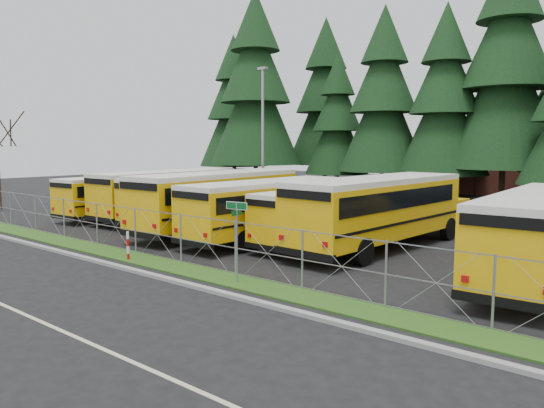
{
  "coord_description": "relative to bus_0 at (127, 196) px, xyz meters",
  "views": [
    {
      "loc": [
        15.07,
        -14.52,
        4.74
      ],
      "look_at": [
        -0.48,
        4.0,
        1.98
      ],
      "focal_mm": 35.0,
      "sensor_mm": 36.0,
      "label": 1
    }
  ],
  "objects": [
    {
      "name": "grass_verge",
      "position": [
        14.21,
        -7.35,
        -1.31
      ],
      "size": [
        50.0,
        1.4,
        0.06
      ],
      "primitive_type": "cube",
      "color": "#264E16",
      "rests_on": "ground"
    },
    {
      "name": "chainlink_fence",
      "position": [
        14.21,
        -6.65,
        -0.34
      ],
      "size": [
        44.0,
        0.1,
        2.0
      ],
      "primitive_type": null,
      "color": "#94979C",
      "rests_on": "ground"
    },
    {
      "name": "striped_bollard",
      "position": [
        11.19,
        -7.73,
        -0.74
      ],
      "size": [
        0.11,
        0.11,
        1.2
      ],
      "primitive_type": "cylinder",
      "color": "#B20C0C",
      "rests_on": "ground"
    },
    {
      "name": "light_standard",
      "position": [
        4.08,
        8.82,
        4.16
      ],
      "size": [
        0.7,
        0.35,
        10.14
      ],
      "color": "#94979C",
      "rests_on": "ground"
    },
    {
      "name": "bus_3",
      "position": [
        9.09,
        -0.17,
        0.28
      ],
      "size": [
        3.5,
        12.45,
        3.23
      ],
      "primitive_type": null,
      "rotation": [
        0.0,
        0.0,
        0.05
      ],
      "color": "#DEAA07",
      "rests_on": "ground"
    },
    {
      "name": "bus_1",
      "position": [
        3.05,
        1.24,
        0.18
      ],
      "size": [
        3.14,
        11.69,
        3.04
      ],
      "primitive_type": null,
      "rotation": [
        0.0,
        0.0,
        0.03
      ],
      "color": "#DEAA07",
      "rests_on": "ground"
    },
    {
      "name": "conifer_11",
      "position": [
        9.65,
        27.84,
        7.21
      ],
      "size": [
        7.73,
        7.73,
        17.1
      ],
      "primitive_type": null,
      "color": "black",
      "rests_on": "ground"
    },
    {
      "name": "bus_6",
      "position": [
        17.86,
        1.24,
        0.29
      ],
      "size": [
        3.54,
        12.51,
        3.25
      ],
      "primitive_type": null,
      "rotation": [
        0.0,
        0.0,
        -0.05
      ],
      "color": "#DEAA07",
      "rests_on": "ground"
    },
    {
      "name": "conifer_10",
      "position": [
        -2.31,
        26.1,
        7.46
      ],
      "size": [
        7.96,
        7.96,
        17.6
      ],
      "primitive_type": null,
      "color": "black",
      "rests_on": "ground"
    },
    {
      "name": "conifer_4",
      "position": [
        12.6,
        20.73,
        6.48
      ],
      "size": [
        7.07,
        7.07,
        15.63
      ],
      "primitive_type": null,
      "color": "black",
      "rests_on": "ground"
    },
    {
      "name": "bus_0",
      "position": [
        0.0,
        0.0,
        0.0
      ],
      "size": [
        3.16,
        10.36,
        2.68
      ],
      "primitive_type": null,
      "rotation": [
        0.0,
        0.0,
        0.07
      ],
      "color": "#DEAA07",
      "rests_on": "ground"
    },
    {
      "name": "conifer_3",
      "position": [
        7.27,
        20.72,
        6.81
      ],
      "size": [
        7.37,
        7.37,
        16.29
      ],
      "primitive_type": null,
      "color": "black",
      "rests_on": "ground"
    },
    {
      "name": "ground",
      "position": [
        14.21,
        -5.65,
        -1.34
      ],
      "size": [
        120.0,
        120.0,
        0.0
      ],
      "primitive_type": "plane",
      "color": "black",
      "rests_on": "ground"
    },
    {
      "name": "conifer_2",
      "position": [
        1.94,
        21.87,
        5.21
      ],
      "size": [
        5.92,
        5.92,
        13.09
      ],
      "primitive_type": null,
      "color": "black",
      "rests_on": "ground"
    },
    {
      "name": "conifer_1",
      "position": [
        -4.54,
        17.7,
        8.15
      ],
      "size": [
        8.58,
        8.58,
        18.97
      ],
      "primitive_type": null,
      "color": "black",
      "rests_on": "ground"
    },
    {
      "name": "conifer_5",
      "position": [
        16.77,
        22.07,
        8.43
      ],
      "size": [
        8.83,
        8.83,
        19.54
      ],
      "primitive_type": null,
      "color": "black",
      "rests_on": "ground"
    },
    {
      "name": "conifer_0",
      "position": [
        -10.46,
        20.88,
        6.73
      ],
      "size": [
        7.3,
        7.3,
        16.14
      ],
      "primitive_type": null,
      "color": "black",
      "rests_on": "ground"
    },
    {
      "name": "street_sign",
      "position": [
        17.11,
        -7.52,
        0.7
      ],
      "size": [
        0.83,
        0.55,
        2.81
      ],
      "color": "#94979C",
      "rests_on": "ground"
    },
    {
      "name": "bus_5",
      "position": [
        15.41,
        0.64,
        -0.02
      ],
      "size": [
        2.58,
        10.12,
        2.64
      ],
      "primitive_type": null,
      "rotation": [
        0.0,
        0.0,
        -0.02
      ],
      "color": "#DEAA07",
      "rests_on": "ground"
    },
    {
      "name": "bus_2",
      "position": [
        6.62,
        0.81,
        0.11
      ],
      "size": [
        3.87,
        11.25,
        2.89
      ],
      "primitive_type": null,
      "rotation": [
        0.0,
        0.0,
        -0.12
      ],
      "color": "#DEAA07",
      "rests_on": "ground"
    },
    {
      "name": "curb",
      "position": [
        14.21,
        -8.75,
        -1.28
      ],
      "size": [
        50.0,
        0.25,
        0.12
      ],
      "primitive_type": "cube",
      "color": "gray",
      "rests_on": "ground"
    },
    {
      "name": "road_lane_line",
      "position": [
        14.21,
        -13.65,
        -1.33
      ],
      "size": [
        50.0,
        0.12,
        0.01
      ],
      "primitive_type": "cube",
      "color": "beige",
      "rests_on": "ground"
    },
    {
      "name": "bus_4",
      "position": [
        12.62,
        -0.34,
        0.13
      ],
      "size": [
        2.97,
        11.31,
        2.95
      ],
      "primitive_type": null,
      "rotation": [
        0.0,
        0.0,
        -0.03
      ],
      "color": "#DEAA07",
      "rests_on": "ground"
    }
  ]
}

